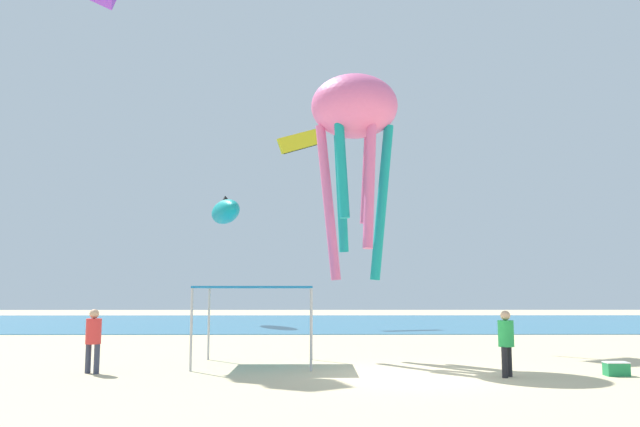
{
  "coord_description": "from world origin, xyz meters",
  "views": [
    {
      "loc": [
        -2.36,
        -16.47,
        2.14
      ],
      "look_at": [
        -2.13,
        10.51,
        5.4
      ],
      "focal_mm": 35.82,
      "sensor_mm": 36.0,
      "label": 1
    }
  ],
  "objects_px": {
    "kite_inflatable_teal": "(225,212)",
    "person_central": "(93,336)",
    "cooler_box": "(616,369)",
    "canopy_tent": "(257,290)",
    "kite_parafoil_yellow": "(301,141)",
    "person_near_tent": "(506,338)",
    "kite_octopus_pink": "(354,117)"
  },
  "relations": [
    {
      "from": "kite_inflatable_teal",
      "to": "person_central",
      "type": "bearing_deg",
      "value": 160.36
    },
    {
      "from": "cooler_box",
      "to": "kite_inflatable_teal",
      "type": "xyz_separation_m",
      "value": [
        -13.4,
        24.61,
        7.04
      ]
    },
    {
      "from": "canopy_tent",
      "to": "person_central",
      "type": "height_order",
      "value": "canopy_tent"
    },
    {
      "from": "person_central",
      "to": "kite_parafoil_yellow",
      "type": "height_order",
      "value": "kite_parafoil_yellow"
    },
    {
      "from": "person_near_tent",
      "to": "kite_parafoil_yellow",
      "type": "distance_m",
      "value": 27.68
    },
    {
      "from": "kite_inflatable_teal",
      "to": "canopy_tent",
      "type": "bearing_deg",
      "value": 170.77
    },
    {
      "from": "kite_inflatable_teal",
      "to": "kite_parafoil_yellow",
      "type": "distance_m",
      "value": 6.73
    },
    {
      "from": "person_near_tent",
      "to": "kite_parafoil_yellow",
      "type": "xyz_separation_m",
      "value": [
        -5.71,
        24.8,
        10.9
      ]
    },
    {
      "from": "person_near_tent",
      "to": "kite_octopus_pink",
      "type": "bearing_deg",
      "value": -103.05
    },
    {
      "from": "person_central",
      "to": "cooler_box",
      "type": "relative_size",
      "value": 2.9
    },
    {
      "from": "kite_inflatable_teal",
      "to": "kite_octopus_pink",
      "type": "bearing_deg",
      "value": 179.37
    },
    {
      "from": "person_near_tent",
      "to": "person_central",
      "type": "height_order",
      "value": "person_central"
    },
    {
      "from": "kite_parafoil_yellow",
      "to": "kite_inflatable_teal",
      "type": "bearing_deg",
      "value": -34.37
    },
    {
      "from": "canopy_tent",
      "to": "kite_octopus_pink",
      "type": "distance_m",
      "value": 6.6
    },
    {
      "from": "kite_octopus_pink",
      "to": "kite_parafoil_yellow",
      "type": "height_order",
      "value": "kite_parafoil_yellow"
    },
    {
      "from": "canopy_tent",
      "to": "kite_inflatable_teal",
      "type": "relative_size",
      "value": 0.61
    },
    {
      "from": "person_central",
      "to": "kite_parafoil_yellow",
      "type": "xyz_separation_m",
      "value": [
        4.85,
        23.99,
        10.89
      ]
    },
    {
      "from": "kite_inflatable_teal",
      "to": "kite_parafoil_yellow",
      "type": "bearing_deg",
      "value": -110.21
    },
    {
      "from": "person_central",
      "to": "kite_parafoil_yellow",
      "type": "bearing_deg",
      "value": 104.06
    },
    {
      "from": "cooler_box",
      "to": "kite_parafoil_yellow",
      "type": "bearing_deg",
      "value": 109.17
    },
    {
      "from": "kite_octopus_pink",
      "to": "canopy_tent",
      "type": "bearing_deg",
      "value": 149.72
    },
    {
      "from": "person_near_tent",
      "to": "kite_octopus_pink",
      "type": "xyz_separation_m",
      "value": [
        -3.48,
        4.29,
        6.84
      ]
    },
    {
      "from": "person_near_tent",
      "to": "kite_inflatable_teal",
      "type": "height_order",
      "value": "kite_inflatable_teal"
    },
    {
      "from": "cooler_box",
      "to": "kite_inflatable_teal",
      "type": "height_order",
      "value": "kite_inflatable_teal"
    },
    {
      "from": "person_central",
      "to": "kite_octopus_pink",
      "type": "height_order",
      "value": "kite_octopus_pink"
    },
    {
      "from": "cooler_box",
      "to": "kite_parafoil_yellow",
      "type": "height_order",
      "value": "kite_parafoil_yellow"
    },
    {
      "from": "canopy_tent",
      "to": "person_central",
      "type": "distance_m",
      "value": 4.63
    },
    {
      "from": "kite_inflatable_teal",
      "to": "person_near_tent",
      "type": "bearing_deg",
      "value": -176.61
    },
    {
      "from": "person_near_tent",
      "to": "kite_octopus_pink",
      "type": "relative_size",
      "value": 0.24
    },
    {
      "from": "canopy_tent",
      "to": "kite_parafoil_yellow",
      "type": "height_order",
      "value": "kite_parafoil_yellow"
    },
    {
      "from": "person_near_tent",
      "to": "kite_octopus_pink",
      "type": "height_order",
      "value": "kite_octopus_pink"
    },
    {
      "from": "cooler_box",
      "to": "kite_inflatable_teal",
      "type": "relative_size",
      "value": 0.11
    }
  ]
}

